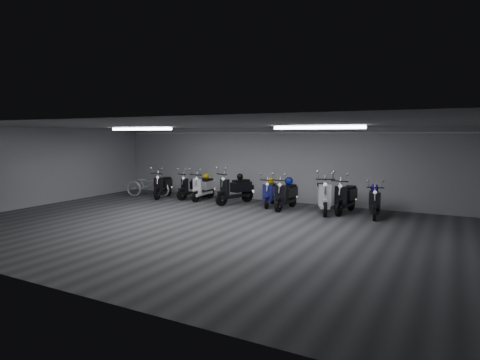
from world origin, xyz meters
The scene contains 23 objects.
floor centered at (0.00, 0.00, -0.01)m, with size 14.00×10.00×0.01m, color #363639.
ceiling centered at (0.00, 0.00, 2.80)m, with size 14.00×10.00×0.01m, color gray.
back_wall centered at (0.00, 5.00, 1.40)m, with size 14.00×0.01×2.80m, color #A6A6A9.
front_wall centered at (0.00, -5.00, 1.40)m, with size 14.00×0.01×2.80m, color #A6A6A9.
left_wall centered at (-7.00, 0.00, 1.40)m, with size 0.01×10.00×2.80m, color #A6A6A9.
fluor_strip_left centered at (-3.00, 1.00, 2.74)m, with size 2.40×0.18×0.08m, color white.
fluor_strip_right centered at (3.00, 1.00, 2.74)m, with size 2.40×0.18×0.08m, color white.
conduit centered at (0.00, 4.92, 2.62)m, with size 0.05×0.05×13.60m, color white.
scooter_0 centered at (-4.22, 3.55, 0.64)m, with size 0.58×1.73×1.29m, color black, non-canonical shape.
scooter_1 centered at (-2.95, 3.89, 0.63)m, with size 0.57×1.70×1.27m, color black, non-canonical shape.
scooter_2 centered at (-2.47, 3.85, 0.65)m, with size 0.58×1.74×1.29m, color silver, non-canonical shape.
scooter_3 centered at (-0.94, 3.65, 0.71)m, with size 0.63×1.90×1.42m, color black, non-canonical shape.
scooter_4 centered at (0.39, 3.83, 0.62)m, with size 0.56×1.67×1.24m, color navy, non-canonical shape.
scooter_5 centered at (1.14, 3.49, 0.66)m, with size 0.59×1.77×1.32m, color black, non-canonical shape.
scooter_6 centered at (2.45, 3.50, 0.73)m, with size 0.66×1.97×1.46m, color silver, non-canonical shape.
scooter_7 centered at (3.10, 3.80, 0.69)m, with size 0.62×1.85×1.38m, color black, non-canonical shape.
scooter_8 centered at (4.04, 3.57, 0.62)m, with size 0.55×1.66×1.23m, color black, non-canonical shape.
bicycle centered at (-4.92, 3.45, 0.61)m, with size 0.66×1.88×1.21m, color silver.
helmet_0 centered at (1.15, 3.74, 0.96)m, with size 0.29×0.29×0.29m, color #0D1891.
helmet_1 centered at (0.34, 4.05, 0.89)m, with size 0.23×0.23×0.23m, color yellow.
helmet_2 centered at (-2.48, 4.09, 0.92)m, with size 0.24×0.24×0.24m, color gold.
helmet_3 centered at (4.00, 3.80, 0.89)m, with size 0.25×0.25×0.25m, color #1D0C8A.
helmet_4 centered at (-0.85, 3.89, 1.00)m, with size 0.24×0.24×0.24m, color black.
Camera 1 is at (6.18, -9.24, 2.56)m, focal length 30.15 mm.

